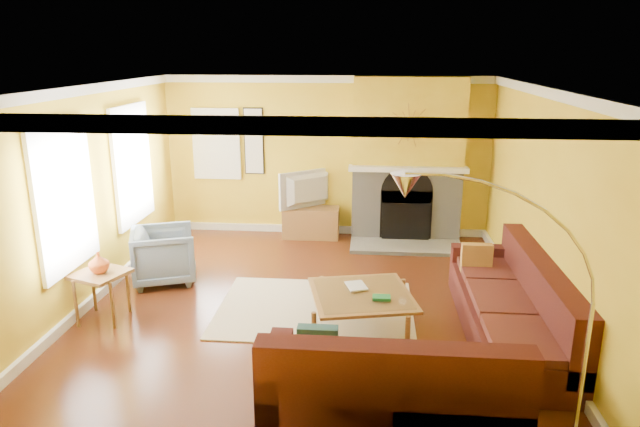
# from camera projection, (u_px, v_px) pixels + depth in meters

# --- Properties ---
(floor) EXTENTS (5.50, 6.00, 0.02)m
(floor) POSITION_uv_depth(u_px,v_px,m) (308.00, 305.00, 7.21)
(floor) COLOR #602B14
(floor) RESTS_ON ground
(ceiling) EXTENTS (5.50, 6.00, 0.02)m
(ceiling) POSITION_uv_depth(u_px,v_px,m) (307.00, 86.00, 6.46)
(ceiling) COLOR white
(ceiling) RESTS_ON ground
(wall_back) EXTENTS (5.50, 0.02, 2.70)m
(wall_back) POSITION_uv_depth(u_px,v_px,m) (327.00, 157.00, 9.72)
(wall_back) COLOR gold
(wall_back) RESTS_ON ground
(wall_front) EXTENTS (5.50, 0.02, 2.70)m
(wall_front) POSITION_uv_depth(u_px,v_px,m) (260.00, 313.00, 3.95)
(wall_front) COLOR gold
(wall_front) RESTS_ON ground
(wall_left) EXTENTS (0.02, 6.00, 2.70)m
(wall_left) POSITION_uv_depth(u_px,v_px,m) (87.00, 197.00, 7.07)
(wall_left) COLOR gold
(wall_left) RESTS_ON ground
(wall_right) EXTENTS (0.02, 6.00, 2.70)m
(wall_right) POSITION_uv_depth(u_px,v_px,m) (544.00, 207.00, 6.60)
(wall_right) COLOR gold
(wall_right) RESTS_ON ground
(baseboard) EXTENTS (5.50, 6.00, 0.12)m
(baseboard) POSITION_uv_depth(u_px,v_px,m) (308.00, 300.00, 7.19)
(baseboard) COLOR white
(baseboard) RESTS_ON floor
(crown_molding) EXTENTS (5.50, 6.00, 0.12)m
(crown_molding) POSITION_uv_depth(u_px,v_px,m) (307.00, 92.00, 6.48)
(crown_molding) COLOR white
(crown_molding) RESTS_ON ceiling
(window_left_near) EXTENTS (0.06, 1.22, 1.72)m
(window_left_near) POSITION_uv_depth(u_px,v_px,m) (131.00, 165.00, 8.27)
(window_left_near) COLOR white
(window_left_near) RESTS_ON wall_left
(window_left_far) EXTENTS (0.06, 1.22, 1.72)m
(window_left_far) POSITION_uv_depth(u_px,v_px,m) (63.00, 197.00, 6.45)
(window_left_far) COLOR white
(window_left_far) RESTS_ON wall_left
(window_back) EXTENTS (0.82, 0.06, 1.22)m
(window_back) POSITION_uv_depth(u_px,v_px,m) (216.00, 144.00, 9.77)
(window_back) COLOR white
(window_back) RESTS_ON wall_back
(wall_art) EXTENTS (0.34, 0.04, 1.14)m
(wall_art) POSITION_uv_depth(u_px,v_px,m) (254.00, 141.00, 9.71)
(wall_art) COLOR white
(wall_art) RESTS_ON wall_back
(fireplace) EXTENTS (1.80, 0.40, 2.70)m
(fireplace) POSITION_uv_depth(u_px,v_px,m) (407.00, 160.00, 9.40)
(fireplace) COLOR gray
(fireplace) RESTS_ON floor
(mantel) EXTENTS (1.92, 0.22, 0.08)m
(mantel) POSITION_uv_depth(u_px,v_px,m) (408.00, 169.00, 9.20)
(mantel) COLOR white
(mantel) RESTS_ON fireplace
(hearth) EXTENTS (1.80, 0.70, 0.06)m
(hearth) POSITION_uv_depth(u_px,v_px,m) (406.00, 247.00, 9.24)
(hearth) COLOR gray
(hearth) RESTS_ON floor
(sunburst) EXTENTS (0.70, 0.04, 0.70)m
(sunburst) POSITION_uv_depth(u_px,v_px,m) (410.00, 125.00, 9.01)
(sunburst) COLOR olive
(sunburst) RESTS_ON fireplace
(rug) EXTENTS (2.40, 1.80, 0.02)m
(rug) POSITION_uv_depth(u_px,v_px,m) (315.00, 309.00, 7.08)
(rug) COLOR beige
(rug) RESTS_ON floor
(sectional_sofa) EXTENTS (2.89, 3.51, 0.90)m
(sectional_sofa) POSITION_uv_depth(u_px,v_px,m) (420.00, 309.00, 6.07)
(sectional_sofa) COLOR #471916
(sectional_sofa) RESTS_ON floor
(coffee_table) EXTENTS (1.33, 1.33, 0.44)m
(coffee_table) POSITION_uv_depth(u_px,v_px,m) (361.00, 310.00, 6.56)
(coffee_table) COLOR white
(coffee_table) RESTS_ON floor
(media_console) EXTENTS (0.95, 0.43, 0.52)m
(media_console) POSITION_uv_depth(u_px,v_px,m) (311.00, 222.00, 9.75)
(media_console) COLOR olive
(media_console) RESTS_ON floor
(tv) EXTENTS (0.94, 0.81, 0.63)m
(tv) POSITION_uv_depth(u_px,v_px,m) (311.00, 190.00, 9.59)
(tv) COLOR black
(tv) RESTS_ON media_console
(subwoofer) EXTENTS (0.30, 0.30, 0.30)m
(subwoofer) POSITION_uv_depth(u_px,v_px,m) (322.00, 227.00, 9.87)
(subwoofer) COLOR white
(subwoofer) RESTS_ON floor
(armchair) EXTENTS (1.06, 1.05, 0.76)m
(armchair) POSITION_uv_depth(u_px,v_px,m) (164.00, 255.00, 7.85)
(armchair) COLOR slate
(armchair) RESTS_ON floor
(side_table) EXTENTS (0.70, 0.70, 0.60)m
(side_table) POSITION_uv_depth(u_px,v_px,m) (103.00, 296.00, 6.74)
(side_table) COLOR olive
(side_table) RESTS_ON floor
(vase) EXTENTS (0.25, 0.25, 0.25)m
(vase) POSITION_uv_depth(u_px,v_px,m) (99.00, 262.00, 6.63)
(vase) COLOR #D8591E
(vase) RESTS_ON side_table
(book) EXTENTS (0.29, 0.34, 0.03)m
(book) POSITION_uv_depth(u_px,v_px,m) (347.00, 287.00, 6.62)
(book) COLOR white
(book) RESTS_ON coffee_table
(arc_lamp) EXTENTS (1.44, 0.36, 2.29)m
(arc_lamp) POSITION_uv_depth(u_px,v_px,m) (500.00, 330.00, 4.14)
(arc_lamp) COLOR silver
(arc_lamp) RESTS_ON floor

